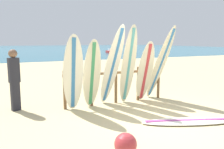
# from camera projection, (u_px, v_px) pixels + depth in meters

# --- Properties ---
(ground_plane) EXTENTS (120.00, 120.00, 0.00)m
(ground_plane) POSITION_uv_depth(u_px,v_px,m) (165.00, 123.00, 5.54)
(ground_plane) COLOR #CCB784
(ocean_water) EXTENTS (120.00, 80.00, 0.01)m
(ocean_water) POSITION_uv_depth(u_px,v_px,m) (23.00, 49.00, 57.79)
(ocean_water) COLOR teal
(ocean_water) RESTS_ON ground
(surfboard_rack) EXTENTS (3.38, 0.09, 1.13)m
(surfboard_rack) POSITION_uv_depth(u_px,v_px,m) (116.00, 81.00, 7.21)
(surfboard_rack) COLOR brown
(surfboard_rack) RESTS_ON ground
(surfboard_leaning_far_left) EXTENTS (0.65, 0.88, 2.16)m
(surfboard_leaning_far_left) POSITION_uv_depth(u_px,v_px,m) (73.00, 74.00, 6.14)
(surfboard_leaning_far_left) COLOR white
(surfboard_leaning_far_left) RESTS_ON ground
(surfboard_leaning_left) EXTENTS (0.56, 0.71, 2.04)m
(surfboard_leaning_left) POSITION_uv_depth(u_px,v_px,m) (92.00, 75.00, 6.52)
(surfboard_leaning_left) COLOR beige
(surfboard_leaning_left) RESTS_ON ground
(surfboard_leaning_center_left) EXTENTS (0.61, 1.24, 2.44)m
(surfboard_leaning_center_left) POSITION_uv_depth(u_px,v_px,m) (112.00, 67.00, 6.69)
(surfboard_leaning_center_left) COLOR white
(surfboard_leaning_center_left) RESTS_ON ground
(surfboard_leaning_center) EXTENTS (0.49, 0.69, 2.46)m
(surfboard_leaning_center) POSITION_uv_depth(u_px,v_px,m) (128.00, 65.00, 6.99)
(surfboard_leaning_center) COLOR beige
(surfboard_leaning_center) RESTS_ON ground
(surfboard_leaning_center_right) EXTENTS (0.60, 0.62, 1.98)m
(surfboard_leaning_center_right) POSITION_uv_depth(u_px,v_px,m) (145.00, 72.00, 7.32)
(surfboard_leaning_center_right) COLOR beige
(surfboard_leaning_center_right) RESTS_ON ground
(surfboard_leaning_right) EXTENTS (0.68, 1.24, 2.46)m
(surfboard_leaning_right) POSITION_uv_depth(u_px,v_px,m) (160.00, 64.00, 7.48)
(surfboard_leaning_right) COLOR beige
(surfboard_leaning_right) RESTS_ON ground
(surfboard_lying_on_sand) EXTENTS (2.39, 1.30, 0.08)m
(surfboard_lying_on_sand) POSITION_uv_depth(u_px,v_px,m) (189.00, 121.00, 5.53)
(surfboard_lying_on_sand) COLOR silver
(surfboard_lying_on_sand) RESTS_ON ground
(beachgoer_standing) EXTENTS (0.32, 0.26, 1.75)m
(beachgoer_standing) POSITION_uv_depth(u_px,v_px,m) (14.00, 77.00, 6.38)
(beachgoer_standing) COLOR #26262D
(beachgoer_standing) RESTS_ON ground
(small_boat_offshore) EXTENTS (1.17, 2.74, 0.71)m
(small_boat_offshore) POSITION_uv_depth(u_px,v_px,m) (110.00, 51.00, 37.54)
(small_boat_offshore) COLOR #B22D28
(small_boat_offshore) RESTS_ON ocean_water
(beach_ball) EXTENTS (0.40, 0.40, 0.40)m
(beach_ball) POSITION_uv_depth(u_px,v_px,m) (126.00, 144.00, 3.94)
(beach_ball) COLOR #B73338
(beach_ball) RESTS_ON ground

